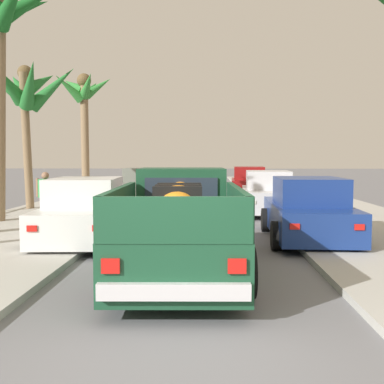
{
  "coord_description": "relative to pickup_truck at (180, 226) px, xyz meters",
  "views": [
    {
      "loc": [
        0.3,
        -4.73,
        2.02
      ],
      "look_at": [
        -0.07,
        6.46,
        1.2
      ],
      "focal_mm": 44.2,
      "sensor_mm": 36.0,
      "label": 1
    }
  ],
  "objects": [
    {
      "name": "sidewalk_left",
      "position": [
        -4.47,
        8.49,
        -0.75
      ],
      "size": [
        4.76,
        60.0,
        0.12
      ],
      "primitive_type": "cube",
      "color": "#B2AFA8",
      "rests_on": "ground"
    },
    {
      "name": "sidewalk_right",
      "position": [
        4.82,
        8.49,
        -0.75
      ],
      "size": [
        4.76,
        60.0,
        0.12
      ],
      "primitive_type": "cube",
      "color": "#B2AFA8",
      "rests_on": "ground"
    },
    {
      "name": "car_left_mid",
      "position": [
        -2.41,
        2.86,
        -0.1
      ],
      "size": [
        2.2,
        4.33,
        1.54
      ],
      "color": "silver",
      "rests_on": "ground"
    },
    {
      "name": "curb_right",
      "position": [
        3.84,
        8.49,
        -0.76
      ],
      "size": [
        0.16,
        60.0,
        0.1
      ],
      "primitive_type": "cube",
      "color": "silver",
      "rests_on": "ground"
    },
    {
      "name": "car_right_mid",
      "position": [
        -2.49,
        13.48,
        -0.1
      ],
      "size": [
        2.11,
        4.3,
        1.54
      ],
      "color": "slate",
      "rests_on": "ground"
    },
    {
      "name": "car_left_far",
      "position": [
        2.62,
        16.2,
        -0.1
      ],
      "size": [
        2.2,
        4.33,
        1.54
      ],
      "color": "maroon",
      "rests_on": "ground"
    },
    {
      "name": "car_left_near",
      "position": [
        2.65,
        8.78,
        -0.1
      ],
      "size": [
        2.21,
        4.34,
        1.54
      ],
      "color": "silver",
      "rests_on": "ground"
    },
    {
      "name": "pedestrian",
      "position": [
        -4.37,
        5.69,
        0.1
      ],
      "size": [
        0.57,
        0.33,
        1.59
      ],
      "color": "gray",
      "rests_on": "ground"
    },
    {
      "name": "palm_tree_left_back",
      "position": [
        -6.12,
        8.86,
        3.63
      ],
      "size": [
        3.87,
        3.5,
        5.44
      ],
      "color": "#846B4C",
      "rests_on": "ground"
    },
    {
      "name": "palm_tree_right_fore",
      "position": [
        -6.15,
        17.14,
        4.3
      ],
      "size": [
        3.08,
        3.54,
        6.51
      ],
      "color": "#846B4C",
      "rests_on": "ground"
    },
    {
      "name": "pickup_truck",
      "position": [
        0.0,
        0.0,
        0.0
      ],
      "size": [
        2.33,
        5.26,
        1.8
      ],
      "color": "#19472D",
      "rests_on": "ground"
    },
    {
      "name": "curb_left",
      "position": [
        -3.49,
        8.49,
        -0.76
      ],
      "size": [
        0.16,
        60.0,
        0.1
      ],
      "primitive_type": "cube",
      "color": "silver",
      "rests_on": "ground"
    },
    {
      "name": "ground_plane",
      "position": [
        0.18,
        -3.51,
        -0.81
      ],
      "size": [
        160.0,
        160.0,
        0.0
      ],
      "primitive_type": "plane",
      "color": "slate"
    },
    {
      "name": "car_right_near",
      "position": [
        2.93,
        3.24,
        -0.1
      ],
      "size": [
        2.13,
        4.31,
        1.54
      ],
      "color": "navy",
      "rests_on": "ground"
    }
  ]
}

